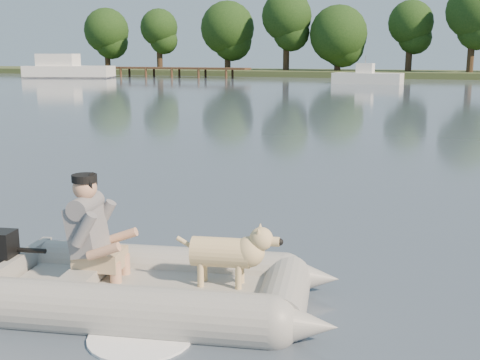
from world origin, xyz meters
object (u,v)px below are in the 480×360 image
at_px(dinghy, 155,248).
at_px(cabin_cruiser, 69,66).
at_px(dog, 221,257).
at_px(man, 89,225).
at_px(motorboat, 368,70).
at_px(dock, 167,72).

height_order(dinghy, cabin_cruiser, cabin_cruiser).
distance_m(dinghy, dog, 0.66).
bearing_deg(dinghy, man, 175.76).
bearing_deg(dog, motorboat, 86.01).
bearing_deg(motorboat, cabin_cruiser, -179.55).
bearing_deg(dog, man, 180.00).
xyz_separation_m(cabin_cruiser, motorboat, (30.42, -1.90, -0.10)).
bearing_deg(man, dog, -0.00).
distance_m(man, dog, 1.37).
bearing_deg(cabin_cruiser, dinghy, -67.54).
height_order(dog, cabin_cruiser, cabin_cruiser).
bearing_deg(dinghy, motorboat, 85.20).
distance_m(dinghy, cabin_cruiser, 58.96).
xyz_separation_m(dock, man, (25.70, -52.32, 0.26)).
relative_size(dock, dog, 19.26).
height_order(dock, dog, dock).
distance_m(dock, cabin_cruiser, 9.94).
relative_size(cabin_cruiser, motorboat, 1.61).
xyz_separation_m(dog, motorboat, (-5.25, 45.34, 0.59)).
height_order(dock, motorboat, motorboat).
bearing_deg(dock, dog, -62.57).
bearing_deg(man, motorboat, 84.32).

